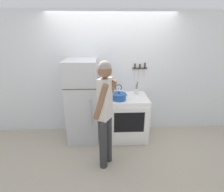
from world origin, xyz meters
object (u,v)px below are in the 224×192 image
Objects in this scene: refrigerator at (83,101)px; stove_range at (127,117)px; dutch_oven_pot at (119,96)px; tea_kettle at (118,92)px; utensil_jar at (136,91)px; person at (105,110)px.

stove_range is at bearing -1.81° from refrigerator.
stove_range is 0.55m from dutch_oven_pot.
refrigerator is 7.26× the size of tea_kettle.
stove_range is 3.31× the size of utensil_jar.
utensil_jar is (0.39, 0.28, 0.01)m from dutch_oven_pot.
utensil_jar is 1.16m from person.
refrigerator is 1.82× the size of stove_range.
person is (-0.26, -0.68, 0.04)m from dutch_oven_pot.
tea_kettle reaches higher than stove_range.
person is (-0.28, -0.96, 0.04)m from tea_kettle.
dutch_oven_pot is 0.18× the size of person.
person is (0.45, -0.82, 0.18)m from refrigerator.
utensil_jar reaches higher than tea_kettle.
refrigerator is 0.74m from dutch_oven_pot.
stove_range is 3.98× the size of tea_kettle.
refrigerator is 1.12m from utensil_jar.
refrigerator reaches higher than stove_range.
tea_kettle is 1.00m from person.
person is at bearing -123.99° from utensil_jar.
dutch_oven_pot is 0.73m from person.
tea_kettle is at bearing -178.98° from utensil_jar.
dutch_oven_pot is at bearing -144.14° from utensil_jar.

